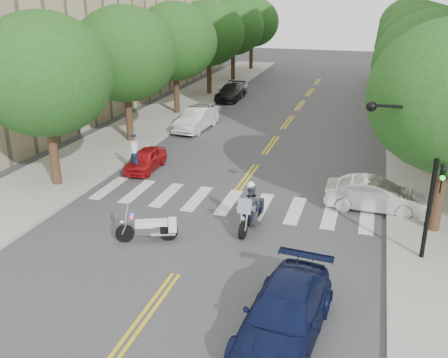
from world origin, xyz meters
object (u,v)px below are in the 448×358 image
at_px(convertible, 375,195).
at_px(sedan_blue, 285,315).
at_px(motorcycle_police, 251,207).
at_px(motorcycle_parked, 152,228).
at_px(officer_standing, 135,160).

bearing_deg(convertible, sedan_blue, 167.47).
bearing_deg(motorcycle_police, convertible, -141.85).
height_order(motorcycle_police, convertible, motorcycle_police).
bearing_deg(motorcycle_police, motorcycle_parked, 36.24).
height_order(motorcycle_police, sedan_blue, motorcycle_police).
distance_m(motorcycle_police, convertible, 5.89).
xyz_separation_m(motorcycle_parked, convertible, (8.26, 5.54, 0.17)).
relative_size(officer_standing, convertible, 0.41).
bearing_deg(motorcycle_parked, motorcycle_police, -80.03).
xyz_separation_m(motorcycle_police, convertible, (4.84, 3.35, -0.21)).
height_order(officer_standing, sedan_blue, officer_standing).
bearing_deg(sedan_blue, convertible, 82.19).
bearing_deg(officer_standing, motorcycle_police, -10.13).
bearing_deg(motorcycle_police, sedan_blue, 115.32).
xyz_separation_m(officer_standing, convertible, (12.16, -0.89, -0.18)).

